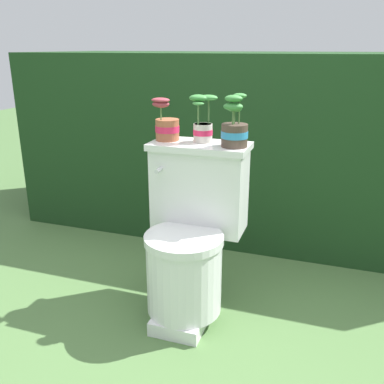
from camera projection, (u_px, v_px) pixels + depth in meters
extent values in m
plane|color=#4C703D|center=(188.00, 319.00, 2.05)|extent=(12.00, 12.00, 0.00)
cube|color=#193819|center=(249.00, 141.00, 3.03)|extent=(3.05, 1.09, 1.20)
cube|color=silver|center=(184.00, 314.00, 2.03)|extent=(0.23, 0.34, 0.07)
cylinder|color=silver|center=(184.00, 276.00, 1.97)|extent=(0.35, 0.35, 0.34)
cylinder|color=silver|center=(184.00, 239.00, 1.91)|extent=(0.36, 0.36, 0.04)
cube|color=silver|center=(200.00, 190.00, 2.06)|extent=(0.44, 0.21, 0.40)
cube|color=silver|center=(200.00, 146.00, 1.99)|extent=(0.46, 0.23, 0.03)
cylinder|color=silver|center=(159.00, 170.00, 1.95)|extent=(0.02, 0.05, 0.02)
cylinder|color=#9E5638|center=(167.00, 130.00, 2.03)|extent=(0.11, 0.11, 0.10)
cylinder|color=#D1234C|center=(167.00, 129.00, 2.03)|extent=(0.12, 0.12, 0.03)
cylinder|color=#332319|center=(167.00, 120.00, 2.02)|extent=(0.10, 0.10, 0.01)
cylinder|color=#4C753D|center=(161.00, 113.00, 1.99)|extent=(0.01, 0.01, 0.06)
ellipsoid|color=#93333D|center=(161.00, 104.00, 1.98)|extent=(0.08, 0.06, 0.03)
cylinder|color=#4C753D|center=(161.00, 111.00, 1.99)|extent=(0.01, 0.01, 0.08)
ellipsoid|color=#93333D|center=(161.00, 100.00, 1.97)|extent=(0.09, 0.06, 0.02)
cylinder|color=beige|center=(203.00, 133.00, 1.99)|extent=(0.09, 0.09, 0.09)
cylinder|color=#D1234C|center=(203.00, 132.00, 1.99)|extent=(0.09, 0.09, 0.03)
cylinder|color=#332319|center=(203.00, 125.00, 1.98)|extent=(0.08, 0.08, 0.01)
cylinder|color=#4C753D|center=(198.00, 112.00, 1.96)|extent=(0.01, 0.01, 0.11)
ellipsoid|color=#387F38|center=(198.00, 98.00, 1.94)|extent=(0.09, 0.06, 0.03)
cylinder|color=#4C753D|center=(198.00, 115.00, 1.94)|extent=(0.01, 0.01, 0.09)
ellipsoid|color=#387F38|center=(198.00, 104.00, 1.93)|extent=(0.05, 0.04, 0.02)
cylinder|color=#4C753D|center=(209.00, 112.00, 1.97)|extent=(0.01, 0.01, 0.11)
ellipsoid|color=#387F38|center=(209.00, 98.00, 1.95)|extent=(0.08, 0.06, 0.03)
cylinder|color=#47382D|center=(234.00, 135.00, 1.90)|extent=(0.12, 0.12, 0.10)
cylinder|color=#2D84BC|center=(234.00, 134.00, 1.89)|extent=(0.12, 0.12, 0.03)
cylinder|color=#332319|center=(235.00, 125.00, 1.88)|extent=(0.11, 0.11, 0.01)
cylinder|color=#4C753D|center=(233.00, 113.00, 1.85)|extent=(0.01, 0.01, 0.10)
ellipsoid|color=#387F38|center=(234.00, 98.00, 1.83)|extent=(0.08, 0.05, 0.03)
cylinder|color=#4C753D|center=(239.00, 111.00, 1.87)|extent=(0.01, 0.01, 0.11)
ellipsoid|color=#387F38|center=(240.00, 96.00, 1.85)|extent=(0.06, 0.04, 0.02)
cylinder|color=#4C753D|center=(234.00, 117.00, 1.88)|extent=(0.01, 0.01, 0.06)
ellipsoid|color=#387F38|center=(235.00, 109.00, 1.87)|extent=(0.06, 0.04, 0.03)
cylinder|color=#4C753D|center=(233.00, 117.00, 1.86)|extent=(0.01, 0.01, 0.07)
ellipsoid|color=#387F38|center=(233.00, 107.00, 1.85)|extent=(0.09, 0.06, 0.03)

